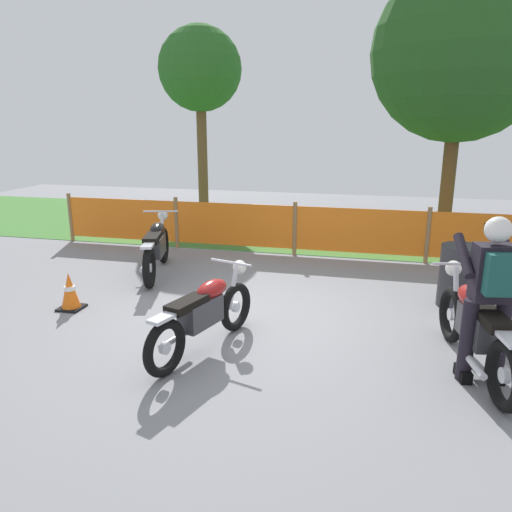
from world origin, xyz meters
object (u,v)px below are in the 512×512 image
Objects in this scene: motorcycle_lead at (475,327)px; rider_lead at (490,292)px; motorcycle_third at (204,313)px; traffic_cone at (70,291)px; motorcycle_trailing at (156,247)px; spare_drum at (460,276)px.

motorcycle_lead is 0.52m from rider_lead.
motorcycle_lead is 1.24× the size of rider_lead.
motorcycle_lead is at bearing -68.51° from motorcycle_third.
motorcycle_lead is at bearing 0.51° from rider_lead.
rider_lead is (2.94, 0.01, 0.50)m from motorcycle_third.
motorcycle_lead is at bearing -5.96° from traffic_cone.
motorcycle_trailing reaches higher than motorcycle_third.
motorcycle_trailing is at bearing 52.87° from motorcycle_lead.
motorcycle_lead is 1.95m from spare_drum.
motorcycle_trailing reaches higher than spare_drum.
rider_lead is 5.30m from traffic_cone.
motorcycle_third is at bearing 84.06° from motorcycle_lead.
motorcycle_trailing is (-4.66, 2.33, -0.00)m from motorcycle_lead.
rider_lead is at bearing -179.49° from motorcycle_lead.
traffic_cone is at bearing 73.52° from motorcycle_lead.
motorcycle_third is 3.58× the size of traffic_cone.
spare_drum is (5.29, 1.41, 0.18)m from traffic_cone.
rider_lead is at bearing -92.43° from spare_drum.
traffic_cone is at bearing 71.12° from rider_lead.
traffic_cone is 0.60× the size of spare_drum.
motorcycle_trailing is 1.22× the size of rider_lead.
motorcycle_trailing is 3.90× the size of traffic_cone.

